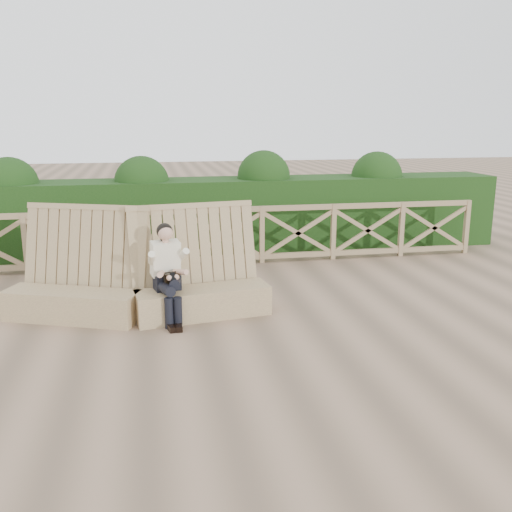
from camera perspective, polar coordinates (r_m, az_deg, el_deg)
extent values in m
plane|color=brown|center=(7.63, 0.54, -7.29)|extent=(60.00, 60.00, 0.00)
cube|color=#83674B|center=(8.30, -17.91, -4.70)|extent=(1.92, 1.15, 0.41)
cube|color=#83674B|center=(8.37, -17.32, -0.40)|extent=(1.90, 1.09, 1.53)
cube|color=#83674B|center=(8.06, -5.33, -4.61)|extent=(1.92, 0.77, 0.41)
cube|color=#83674B|center=(8.16, -5.88, -0.20)|extent=(1.91, 0.71, 1.53)
cube|color=black|center=(7.97, -8.88, -2.59)|extent=(0.39, 0.32, 0.21)
cube|color=beige|center=(7.93, -9.06, -0.23)|extent=(0.44, 0.35, 0.51)
sphere|color=tan|center=(7.80, -9.07, 2.29)|extent=(0.24, 0.24, 0.20)
sphere|color=black|center=(7.83, -9.14, 2.48)|extent=(0.26, 0.26, 0.22)
cylinder|color=black|center=(7.76, -9.11, -3.18)|extent=(0.24, 0.46, 0.14)
cylinder|color=black|center=(7.80, -8.07, -2.54)|extent=(0.24, 0.47, 0.16)
cylinder|color=black|center=(7.66, -8.69, -5.71)|extent=(0.14, 0.14, 0.41)
cylinder|color=black|center=(7.67, -7.81, -5.65)|extent=(0.14, 0.14, 0.41)
cube|color=black|center=(7.64, -8.47, -7.10)|extent=(0.14, 0.24, 0.08)
cube|color=black|center=(7.64, -7.73, -7.05)|extent=(0.14, 0.24, 0.08)
cube|color=black|center=(7.78, -8.44, -2.22)|extent=(0.22, 0.16, 0.13)
cube|color=black|center=(7.62, -8.29, -2.11)|extent=(0.08, 0.10, 0.12)
cube|color=#8E6F52|center=(10.71, -3.19, 4.63)|extent=(10.10, 0.07, 0.10)
cube|color=#8E6F52|center=(10.89, -3.12, -0.21)|extent=(10.10, 0.07, 0.10)
cube|color=black|center=(11.93, -3.96, 4.09)|extent=(12.00, 1.20, 1.50)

